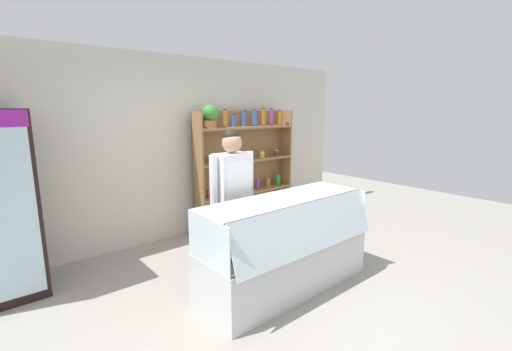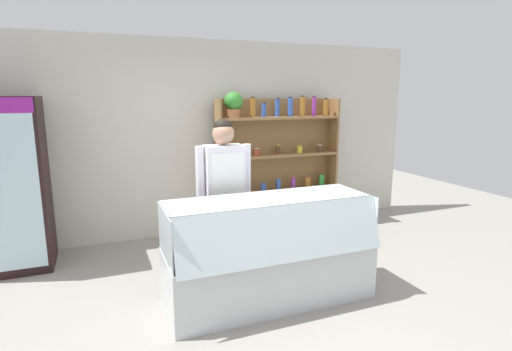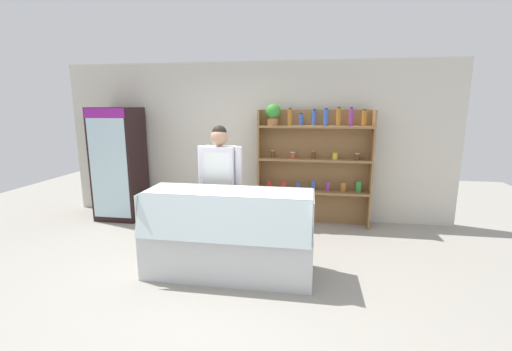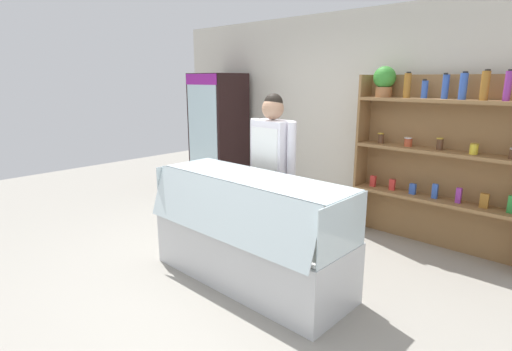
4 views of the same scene
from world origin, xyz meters
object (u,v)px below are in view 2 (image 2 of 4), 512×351
(drinks_fridge, at_px, (10,185))
(deli_display_case, at_px, (269,269))
(shop_clerk, at_px, (224,186))
(shelving_unit, at_px, (274,153))

(drinks_fridge, relative_size, deli_display_case, 0.99)
(drinks_fridge, height_order, shop_clerk, drinks_fridge)
(shelving_unit, distance_m, deli_display_case, 2.30)
(drinks_fridge, xyz_separation_m, deli_display_case, (2.38, -1.75, -0.66))
(shop_clerk, bearing_deg, deli_display_case, -67.47)
(shelving_unit, xyz_separation_m, deli_display_case, (-0.92, -1.95, -0.81))
(shelving_unit, bearing_deg, deli_display_case, -115.27)
(deli_display_case, relative_size, shop_clerk, 1.14)
(drinks_fridge, bearing_deg, shelving_unit, 3.49)
(drinks_fridge, height_order, deli_display_case, drinks_fridge)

